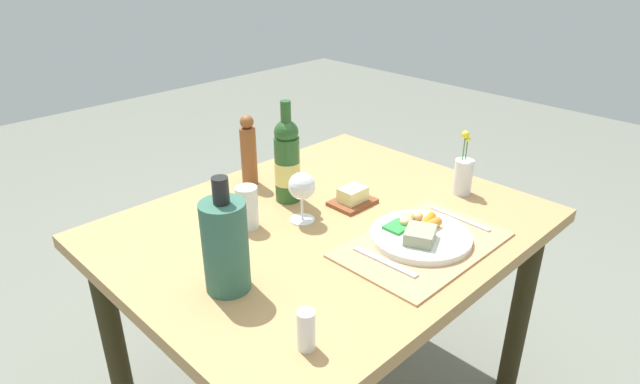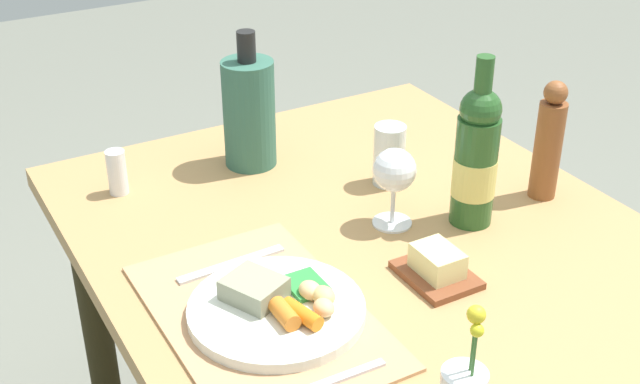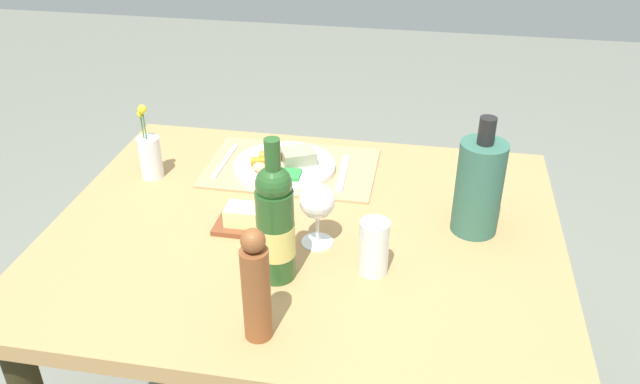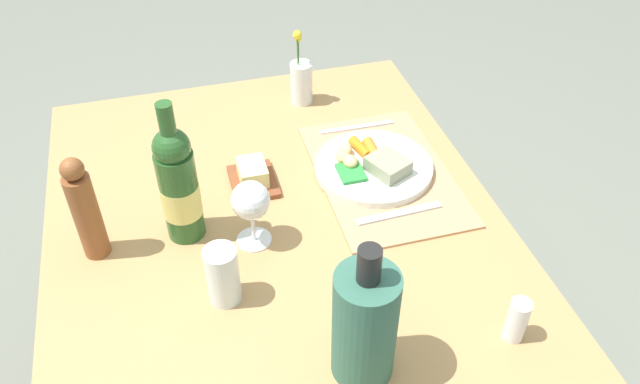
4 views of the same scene
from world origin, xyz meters
TOP-DOWN VIEW (x-y plane):
  - dining_table at (0.00, 0.00)m, footprint 1.16×0.94m
  - placemat at (0.09, -0.27)m, footprint 0.45×0.29m
  - dinner_plate at (0.10, -0.25)m, footprint 0.27×0.27m
  - fork at (-0.05, -0.25)m, footprint 0.02×0.19m
  - knife at (0.27, -0.26)m, footprint 0.02×0.19m
  - wine_bottle at (0.02, 0.18)m, footprint 0.08×0.08m
  - cooler_bottle at (-0.38, -0.06)m, footprint 0.10×0.10m
  - pepper_mill at (0.01, 0.36)m, footprint 0.05×0.05m
  - salt_shaker at (-0.39, -0.33)m, footprint 0.04×0.04m
  - wine_glass at (-0.04, 0.05)m, footprint 0.08×0.08m
  - butter_dish at (0.14, 0.02)m, footprint 0.13×0.10m
  - water_tumbler at (-0.17, 0.13)m, footprint 0.06×0.06m

SIDE VIEW (x-z plane):
  - dining_table at x=0.00m, z-range 0.26..0.98m
  - placemat at x=0.09m, z-range 0.72..0.73m
  - fork at x=-0.05m, z-range 0.73..0.73m
  - knife at x=0.27m, z-range 0.73..0.73m
  - dinner_plate at x=0.10m, z-range 0.72..0.77m
  - butter_dish at x=0.14m, z-range 0.71..0.77m
  - salt_shaker at x=-0.39m, z-range 0.72..0.81m
  - water_tumbler at x=-0.17m, z-range 0.71..0.83m
  - wine_glass at x=-0.04m, z-range 0.75..0.90m
  - pepper_mill at x=0.01m, z-range 0.72..0.95m
  - cooler_bottle at x=-0.38m, z-range 0.69..0.97m
  - wine_bottle at x=0.02m, z-range 0.69..1.00m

